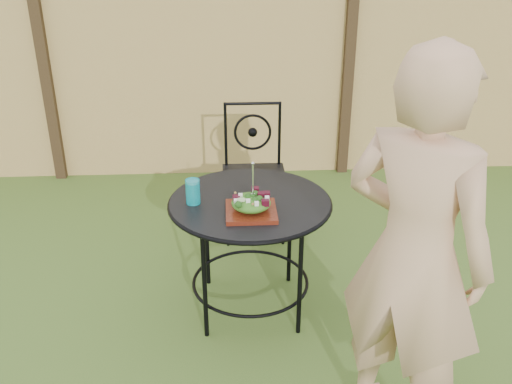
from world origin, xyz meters
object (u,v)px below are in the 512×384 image
patio_table (250,222)px  patio_chair (254,167)px  salad_plate (251,211)px  diner (414,258)px

patio_table → patio_chair: (0.07, 0.99, -0.08)m
patio_table → salad_plate: salad_plate is taller
patio_table → diner: bearing=-55.1°
patio_chair → salad_plate: 1.17m
patio_chair → salad_plate: bearing=-93.6°
diner → salad_plate: (-0.63, 0.75, -0.16)m
salad_plate → diner: bearing=-49.7°
diner → patio_chair: bearing=-30.4°
patio_table → diner: size_ratio=0.52×
patio_table → patio_chair: bearing=85.9°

